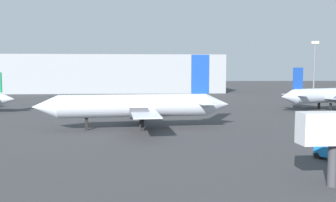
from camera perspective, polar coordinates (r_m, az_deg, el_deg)
name	(u,v)px	position (r m, az deg, el deg)	size (l,w,h in m)	color
airplane_on_taxiway	(136,106)	(51.83, -5.37, -0.76)	(29.77, 21.46, 11.24)	silver
airplane_distant	(328,95)	(85.26, 24.97, 0.85)	(26.25, 18.89, 9.53)	#B2BCCC
baggage_cart	(328,152)	(37.78, 25.07, -7.65)	(2.35, 2.73, 1.30)	#1972BF
light_mast_right	(314,66)	(119.77, 23.12, 5.35)	(2.40, 0.50, 18.30)	slate
terminal_building	(117,74)	(146.06, -8.39, 4.48)	(87.28, 22.22, 15.36)	#999EA3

